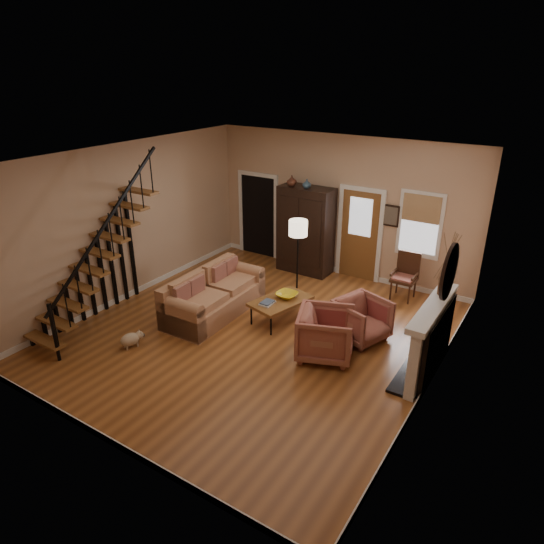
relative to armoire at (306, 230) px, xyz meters
The scene contains 15 objects.
room 1.49m from the armoire, 78.37° to the right, with size 7.00×7.33×3.30m.
staircase 4.94m from the armoire, 115.05° to the right, with size 0.94×2.80×3.20m, color brown, non-canonical shape.
fireplace 4.67m from the armoire, 34.69° to the right, with size 0.33×1.95×2.30m.
armoire is the anchor object (origin of this frame).
vase_a 1.23m from the armoire, 164.05° to the right, with size 0.24×0.24×0.25m, color #4C2619.
vase_b 1.16m from the armoire, 63.43° to the right, with size 0.20×0.20×0.21m, color #334C60.
sofa 3.04m from the armoire, 99.02° to the right, with size 1.00×2.31×0.86m, color #AA734D, non-canonical shape.
coffee_table 2.74m from the armoire, 71.51° to the right, with size 0.71×1.21×0.46m, color brown, non-canonical shape.
bowl 2.55m from the armoire, 69.32° to the right, with size 0.41×0.41×0.10m, color gold.
books 2.92m from the armoire, 75.69° to the right, with size 0.22×0.30×0.06m, color beige, non-canonical shape.
armchair_left 3.85m from the armoire, 55.56° to the right, with size 0.93×0.96×0.87m, color maroon.
armchair_right 3.39m from the armoire, 42.56° to the right, with size 0.85×0.87×0.79m, color maroon.
floor_lamp 1.44m from the armoire, 67.90° to the right, with size 0.40×0.40×1.74m, color black, non-canonical shape.
side_chair 2.61m from the armoire, ahead, with size 0.54×0.54×1.02m, color #3C2113, non-canonical shape.
dog 4.97m from the armoire, 101.08° to the right, with size 0.23×0.40×0.29m, color tan, non-canonical shape.
Camera 1 is at (4.58, -6.60, 4.76)m, focal length 32.00 mm.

